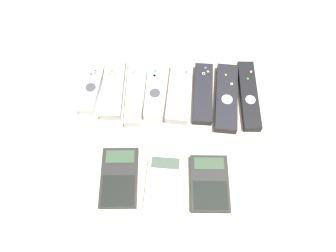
% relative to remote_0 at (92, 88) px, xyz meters
% --- Properties ---
extents(ground_plane, '(3.00, 3.00, 0.00)m').
position_rel_remote_0_xyz_m(ground_plane, '(0.21, -0.14, -0.01)').
color(ground_plane, '#B2A88E').
extents(remote_0, '(0.05, 0.16, 0.03)m').
position_rel_remote_0_xyz_m(remote_0, '(0.00, 0.00, 0.00)').
color(remote_0, silver).
rests_on(remote_0, ground_plane).
extents(remote_1, '(0.06, 0.18, 0.03)m').
position_rel_remote_0_xyz_m(remote_1, '(0.06, 0.00, 0.00)').
color(remote_1, '#B7B7BC').
rests_on(remote_1, ground_plane).
extents(remote_2, '(0.05, 0.22, 0.03)m').
position_rel_remote_0_xyz_m(remote_2, '(0.12, 0.00, 0.00)').
color(remote_2, silver).
rests_on(remote_2, ground_plane).
extents(remote_3, '(0.05, 0.16, 0.03)m').
position_rel_remote_0_xyz_m(remote_3, '(0.17, -0.00, 0.00)').
color(remote_3, white).
rests_on(remote_3, ground_plane).
extents(remote_4, '(0.07, 0.18, 0.03)m').
position_rel_remote_0_xyz_m(remote_4, '(0.24, -0.00, 0.00)').
color(remote_4, '#B7B7BC').
rests_on(remote_4, ground_plane).
extents(remote_5, '(0.05, 0.19, 0.02)m').
position_rel_remote_0_xyz_m(remote_5, '(0.30, 0.00, -0.00)').
color(remote_5, black).
rests_on(remote_5, ground_plane).
extents(remote_6, '(0.06, 0.21, 0.03)m').
position_rel_remote_0_xyz_m(remote_6, '(0.36, -0.01, -0.00)').
color(remote_6, black).
rests_on(remote_6, ground_plane).
extents(remote_7, '(0.06, 0.21, 0.02)m').
position_rel_remote_0_xyz_m(remote_7, '(0.42, 0.00, -0.00)').
color(remote_7, black).
rests_on(remote_7, ground_plane).
extents(calculator_0, '(0.10, 0.15, 0.01)m').
position_rel_remote_0_xyz_m(calculator_0, '(0.11, -0.24, -0.01)').
color(calculator_0, black).
rests_on(calculator_0, ground_plane).
extents(calculator_1, '(0.09, 0.13, 0.01)m').
position_rel_remote_0_xyz_m(calculator_1, '(0.21, -0.25, -0.01)').
color(calculator_1, silver).
rests_on(calculator_1, ground_plane).
extents(calculator_2, '(0.10, 0.14, 0.02)m').
position_rel_remote_0_xyz_m(calculator_2, '(0.32, -0.25, -0.00)').
color(calculator_2, black).
rests_on(calculator_2, ground_plane).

